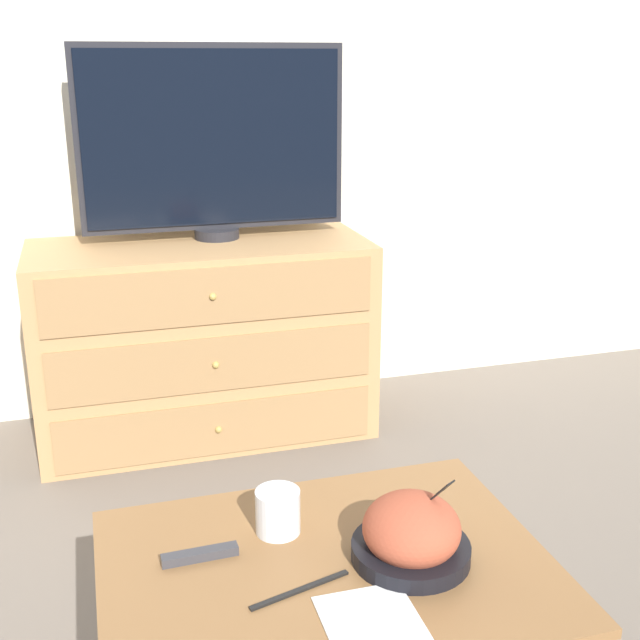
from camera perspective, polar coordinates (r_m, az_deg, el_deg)
ground_plane at (r=3.34m, az=-8.49°, el=-5.57°), size 12.00×12.00×0.00m
wall_back at (r=3.09m, az=-9.72°, el=17.33°), size 12.00×0.05×2.60m
dresser at (r=2.94m, az=-8.25°, el=-1.40°), size 1.18×0.53×0.71m
tv at (r=2.87m, az=-7.62°, el=12.49°), size 0.93×0.16×0.67m
coffee_table at (r=1.57m, az=0.51°, el=-18.96°), size 0.82×0.61×0.45m
takeout_bowl at (r=1.52m, az=6.51°, el=-14.92°), size 0.22×0.22×0.17m
drink_cup at (r=1.60m, az=-3.01°, el=-13.61°), size 0.09×0.09×0.09m
napkin at (r=1.41m, az=3.62°, el=-20.49°), size 0.16×0.16×0.00m
knife at (r=1.46m, az=-1.42°, el=-18.64°), size 0.19×0.06×0.01m
remote_control at (r=1.55m, az=-8.53°, el=-16.18°), size 0.14×0.03×0.02m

